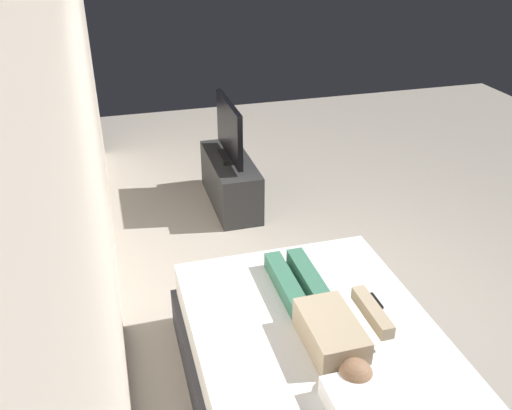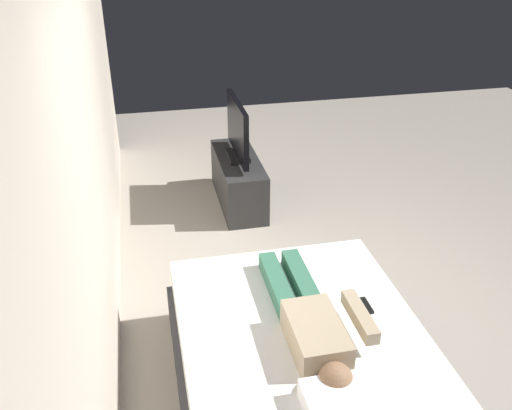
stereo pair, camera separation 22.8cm
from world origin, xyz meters
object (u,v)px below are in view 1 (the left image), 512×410
object	(u,v)px
bed	(317,369)
tv	(229,132)
person	(324,319)
remote	(375,301)
tv_stand	(230,181)

from	to	relation	value
bed	tv	world-z (taller)	tv
bed	person	world-z (taller)	person
bed	remote	size ratio (longest dim) A/B	12.93
bed	tv	xyz separation A→B (m)	(2.69, -0.11, 0.52)
tv_stand	tv	xyz separation A→B (m)	(-0.00, 0.00, 0.53)
person	tv_stand	world-z (taller)	person
bed	tv_stand	bearing A→B (deg)	-2.30
remote	tv	distance (m)	2.54
person	tv_stand	distance (m)	2.68
tv	remote	bearing A→B (deg)	-172.40
bed	tv	distance (m)	2.74
remote	tv_stand	world-z (taller)	remote
person	tv	world-z (taller)	tv
tv	tv_stand	bearing A→B (deg)	0.00
person	remote	size ratio (longest dim) A/B	8.40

